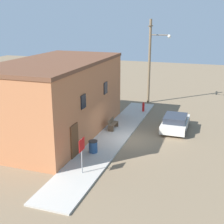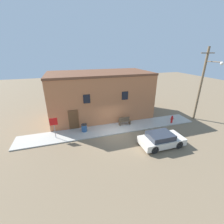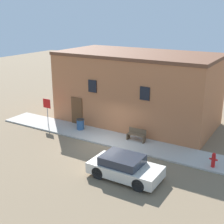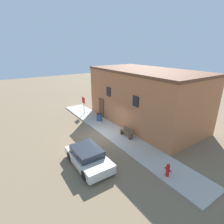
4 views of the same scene
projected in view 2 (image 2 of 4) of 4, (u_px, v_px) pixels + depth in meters
ground_plane at (116, 134)px, 15.05m from camera, size 80.00×80.00×0.00m
sidewalk at (113, 129)px, 16.08m from camera, size 18.97×2.35×0.10m
brick_building at (100, 95)px, 18.68m from camera, size 12.07×6.17×5.52m
fire_hydrant at (172, 119)px, 17.21m from camera, size 0.46×0.22×0.86m
stop_sign at (54, 124)px, 13.77m from camera, size 0.71×0.06×2.05m
bench at (125, 121)px, 16.77m from camera, size 1.29×0.44×0.82m
trash_bin at (84, 128)px, 15.34m from camera, size 0.58×0.58×0.79m
utility_pole at (202, 83)px, 16.88m from camera, size 1.80×2.11×8.27m
parked_car at (161, 139)px, 13.09m from camera, size 3.83×1.85×1.22m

